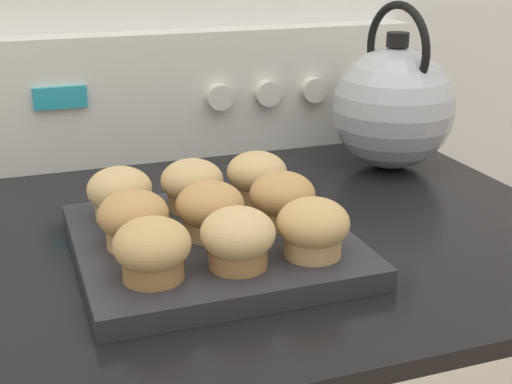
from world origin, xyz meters
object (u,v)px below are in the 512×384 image
muffin_r0_c0 (152,250)px  muffin_r2_c2 (257,176)px  muffin_pan (212,244)px  muffin_r0_c1 (238,238)px  muffin_r1_c2 (282,199)px  muffin_r2_c1 (192,185)px  muffin_r1_c1 (210,210)px  muffin_r1_c0 (133,219)px  tea_kettle (393,106)px  muffin_r0_c2 (313,228)px  muffin_r2_c0 (120,193)px

muffin_r0_c0 → muffin_r2_c2: size_ratio=1.00×
muffin_pan → muffin_r0_c1: size_ratio=3.95×
muffin_r1_c2 → muffin_r2_c1: 0.11m
muffin_pan → muffin_r0_c0: (-0.08, -0.08, 0.04)m
muffin_r1_c2 → muffin_r2_c1: bearing=135.8°
muffin_r0_c1 → muffin_r1_c1: (-0.00, 0.08, 0.00)m
muffin_r0_c1 → muffin_r1_c0: bearing=136.4°
muffin_r1_c0 → muffin_r2_c1: 0.12m
muffin_r2_c1 → tea_kettle: 0.36m
muffin_r1_c1 → muffin_r2_c2: same height
muffin_pan → muffin_r1_c1: 0.04m
muffin_r0_c2 → muffin_r2_c2: bearing=89.7°
muffin_r0_c2 → muffin_r2_c2: size_ratio=1.00×
muffin_r0_c1 → muffin_r2_c1: bearing=90.5°
muffin_r1_c0 → tea_kettle: (0.42, 0.21, 0.04)m
muffin_r1_c1 → muffin_r1_c2: (0.08, 0.00, 0.00)m
muffin_r1_c2 → muffin_r2_c0: (-0.17, 0.08, 0.00)m
muffin_r0_c1 → tea_kettle: 0.44m
muffin_r2_c0 → muffin_r2_c1: same height
muffin_r1_c2 → muffin_r2_c0: bearing=154.8°
muffin_r1_c0 → muffin_r2_c0: same height
muffin_r0_c0 → muffin_r2_c0: same height
muffin_r1_c1 → muffin_r2_c0: size_ratio=1.00×
muffin_r1_c2 → muffin_r2_c2: size_ratio=1.00×
muffin_pan → muffin_r1_c2: (0.08, 0.00, 0.04)m
muffin_r0_c1 → muffin_r2_c0: 0.18m
muffin_r1_c1 → tea_kettle: size_ratio=0.30×
muffin_pan → muffin_r1_c1: muffin_r1_c1 is taller
muffin_r0_c1 → muffin_r1_c0: same height
muffin_pan → muffin_r2_c1: size_ratio=3.95×
muffin_r2_c1 → muffin_r2_c2: 0.08m
muffin_pan → muffin_r0_c0: size_ratio=3.95×
muffin_r0_c1 → tea_kettle: (0.33, 0.29, 0.04)m
muffin_r2_c1 → muffin_r2_c2: (0.08, 0.00, 0.00)m
muffin_pan → muffin_r0_c0: bearing=-134.9°
muffin_r0_c2 → muffin_r1_c1: 0.12m
muffin_r0_c1 → muffin_r1_c0: size_ratio=1.00×
muffin_r0_c1 → muffin_r0_c2: (0.08, -0.00, 0.00)m
muffin_r1_c0 → tea_kettle: 0.47m
muffin_r2_c0 → muffin_r0_c2: bearing=-45.0°
muffin_pan → muffin_r2_c2: bearing=46.2°
muffin_r0_c1 → muffin_r2_c0: same height
muffin_r0_c0 → muffin_r2_c1: size_ratio=1.00×
muffin_pan → tea_kettle: size_ratio=1.20×
muffin_r0_c1 → muffin_r2_c2: bearing=64.7°
muffin_r0_c1 → muffin_r2_c0: size_ratio=1.00×
muffin_r0_c2 → muffin_pan: bearing=133.8°
muffin_r1_c2 → tea_kettle: tea_kettle is taller
muffin_pan → muffin_r2_c1: (0.00, 0.08, 0.04)m
muffin_r0_c1 → muffin_r1_c1: 0.08m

